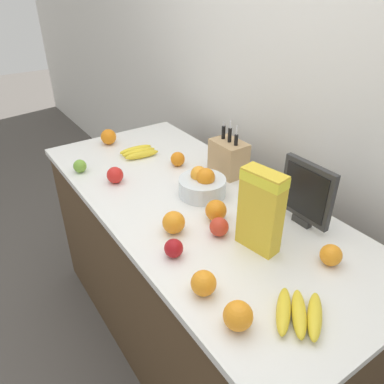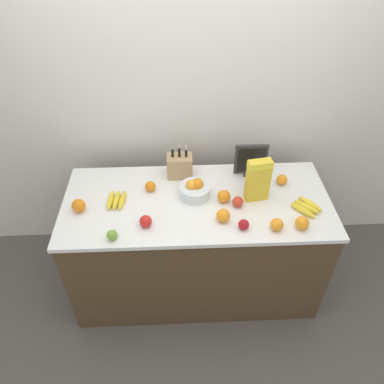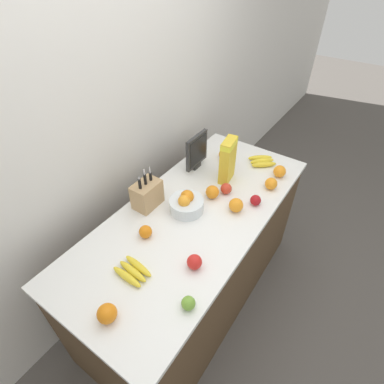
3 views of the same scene
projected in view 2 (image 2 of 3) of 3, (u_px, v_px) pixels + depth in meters
ground_plane at (196, 281)px, 3.10m from camera, size 14.00×14.00×0.00m
wall_back at (193, 103)px, 2.71m from camera, size 9.00×0.06×2.60m
counter at (196, 245)px, 2.80m from camera, size 1.80×0.79×0.90m
knife_block at (180, 166)px, 2.66m from camera, size 0.18×0.12×0.27m
small_monitor at (251, 160)px, 2.62m from camera, size 0.23×0.03×0.26m
cereal_box at (258, 179)px, 2.42m from camera, size 0.16×0.09×0.31m
fruit_bowl at (195, 189)px, 2.52m from camera, size 0.21×0.21×0.13m
banana_bunch_left at (116, 200)px, 2.49m from camera, size 0.13×0.19×0.04m
banana_bunch_right at (306, 207)px, 2.43m from camera, size 0.21×0.22×0.04m
apple_middle at (238, 202)px, 2.45m from camera, size 0.07×0.07×0.07m
apple_front at (112, 235)px, 2.23m from camera, size 0.06×0.06×0.06m
apple_rightmost at (244, 225)px, 2.29m from camera, size 0.07×0.07×0.07m
apple_by_knife_block at (146, 221)px, 2.31m from camera, size 0.08×0.08×0.08m
orange_front_right at (302, 223)px, 2.29m from camera, size 0.09×0.09×0.09m
orange_mid_left at (79, 206)px, 2.41m from camera, size 0.09×0.09×0.09m
orange_mid_right at (277, 225)px, 2.28m from camera, size 0.08×0.08×0.08m
orange_by_cereal at (224, 196)px, 2.48m from camera, size 0.09×0.09×0.09m
orange_front_center at (282, 180)px, 2.62m from camera, size 0.07×0.07×0.07m
orange_front_left at (223, 216)px, 2.34m from camera, size 0.09×0.09×0.09m
orange_back_center at (150, 186)px, 2.57m from camera, size 0.07×0.07×0.07m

